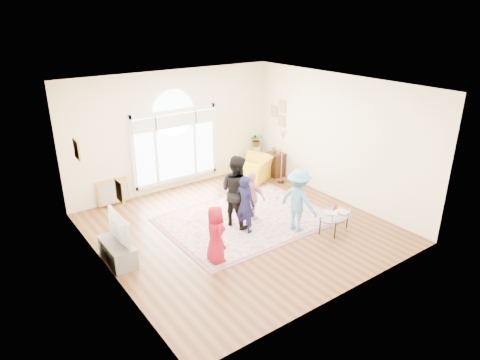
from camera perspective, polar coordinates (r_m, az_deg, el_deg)
ground at (r=9.79m, az=-0.01°, el=-6.41°), size 6.00×6.00×0.00m
room_shell at (r=11.46m, az=-8.36°, el=6.14°), size 6.00×6.00×6.00m
area_rug at (r=10.14m, az=0.95°, el=-5.28°), size 3.60×2.60×0.02m
rug_border at (r=10.14m, az=0.95°, el=-5.30°), size 3.80×2.80×0.01m
tv_console at (r=8.83m, az=-16.02°, el=-9.20°), size 0.45×1.00×0.42m
television at (r=8.59m, az=-16.32°, el=-6.32°), size 0.17×1.01×0.58m
coffee_table at (r=9.71m, az=12.49°, el=-4.56°), size 1.13×0.89×0.54m
armchair at (r=12.33m, az=1.90°, el=1.55°), size 1.37×1.31×0.69m
side_cabinet at (r=12.70m, az=4.74°, el=2.12°), size 0.40×0.50×0.70m
floor_lamp at (r=11.87m, az=5.68°, el=5.39°), size 0.30×0.30×1.51m
plant_pedestal at (r=13.24m, az=2.18°, el=3.04°), size 0.20×0.20×0.70m
potted_plant at (r=13.07m, az=2.22°, el=5.39°), size 0.47×0.44×0.43m
leaning_picture at (r=11.38m, az=-16.38°, el=-3.11°), size 0.80×0.14×0.62m
child_red at (r=8.32m, az=-3.29°, el=-7.22°), size 0.45×0.62×1.17m
child_navy at (r=9.34m, az=0.69°, el=-3.22°), size 0.44×0.55×1.31m
child_black at (r=9.57m, az=-0.48°, el=-1.44°), size 0.83×0.95×1.66m
child_pink at (r=9.88m, az=1.61°, el=-2.21°), size 0.51×0.74×1.17m
child_blue at (r=9.47m, az=7.80°, el=-2.69°), size 0.69×1.01×1.43m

